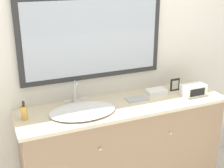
# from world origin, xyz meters

# --- Properties ---
(wall_back) EXTENTS (8.00, 0.18, 2.55)m
(wall_back) POSITION_xyz_m (-0.01, 0.55, 1.28)
(wall_back) COLOR silver
(wall_back) RESTS_ON ground_plane
(vanity_counter) EXTENTS (1.84, 0.52, 0.92)m
(vanity_counter) POSITION_xyz_m (0.00, 0.26, 0.46)
(vanity_counter) COLOR #937556
(vanity_counter) RESTS_ON ground_plane
(sink_basin) EXTENTS (0.54, 0.42, 0.21)m
(sink_basin) POSITION_xyz_m (-0.38, 0.24, 0.94)
(sink_basin) COLOR white
(sink_basin) RESTS_ON vanity_counter
(soap_bottle) EXTENTS (0.05, 0.05, 0.15)m
(soap_bottle) POSITION_xyz_m (-0.83, 0.30, 0.98)
(soap_bottle) COLOR gold
(soap_bottle) RESTS_ON vanity_counter
(appliance_box) EXTENTS (0.22, 0.12, 0.10)m
(appliance_box) POSITION_xyz_m (0.66, 0.19, 0.97)
(appliance_box) COLOR white
(appliance_box) RESTS_ON vanity_counter
(picture_frame) EXTENTS (0.10, 0.01, 0.12)m
(picture_frame) POSITION_xyz_m (0.57, 0.36, 0.98)
(picture_frame) COLOR black
(picture_frame) RESTS_ON vanity_counter
(hand_towel_near_sink) EXTENTS (0.19, 0.11, 0.04)m
(hand_towel_near_sink) POSITION_xyz_m (0.37, 0.36, 0.94)
(hand_towel_near_sink) COLOR white
(hand_towel_near_sink) RESTS_ON vanity_counter
(metal_tray) EXTENTS (0.19, 0.11, 0.01)m
(metal_tray) POSITION_xyz_m (0.14, 0.31, 0.92)
(metal_tray) COLOR #ADADB2
(metal_tray) RESTS_ON vanity_counter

